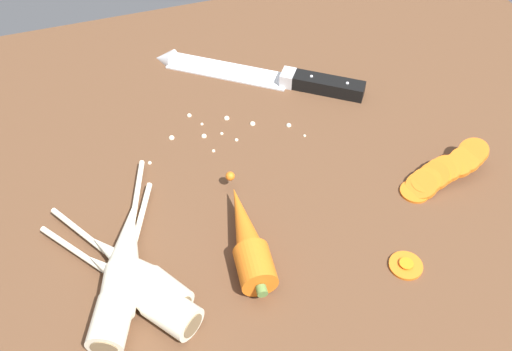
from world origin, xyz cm
name	(u,v)px	position (x,y,z in cm)	size (l,w,h in cm)	color
ground_plane	(251,183)	(0.00, 0.00, -2.00)	(120.00, 90.00, 4.00)	brown
chefs_knife	(253,73)	(6.87, 20.06, 0.65)	(30.01, 23.21, 4.18)	silver
whole_carrot	(247,238)	(-4.34, -11.68, 2.10)	(5.46, 18.54, 4.20)	orange
parsnip_front	(121,284)	(-19.39, -13.21, 1.98)	(10.94, 22.26, 4.00)	silver
parsnip_mid_left	(125,254)	(-18.25, -9.40, 1.98)	(9.08, 22.84, 4.00)	silver
parsnip_mid_right	(135,271)	(-17.62, -12.01, 1.98)	(13.89, 20.15, 4.00)	silver
parsnip_back	(138,290)	(-17.71, -14.47, 1.98)	(15.85, 20.16, 4.00)	silver
carrot_slice_stack	(445,171)	(23.86, -9.04, 1.44)	(13.46, 6.08, 4.28)	orange
carrot_slice_stray_near	(406,265)	(12.36, -19.98, 0.36)	(3.95, 3.95, 0.70)	orange
mince_crumbs	(221,128)	(-1.46, 9.53, 0.36)	(22.63, 10.10, 0.81)	beige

